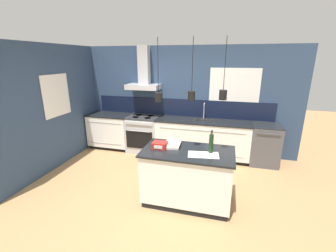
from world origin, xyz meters
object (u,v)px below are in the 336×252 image
Objects in this scene: bottle_on_island at (211,143)px; dishwasher at (264,144)px; oven_range at (144,134)px; red_supply_box at (160,145)px; book_stack at (172,144)px.

dishwasher is at bearing 59.87° from bottle_on_island.
oven_range is 1.00× the size of dishwasher.
bottle_on_island reaches higher than dishwasher.
bottle_on_island is 1.60× the size of red_supply_box.
book_stack is at bearing 40.67° from red_supply_box.
oven_range is at bearing 118.36° from red_supply_box.
oven_range is 2.14m from book_stack.
red_supply_box is (-1.88, -1.87, 0.51)m from dishwasher.
book_stack is (-0.64, 0.12, -0.13)m from bottle_on_island.
book_stack is at bearing -134.81° from dishwasher.
oven_range is 4.00× the size of red_supply_box.
dishwasher is at bearing 0.08° from oven_range.
bottle_on_island reaches higher than book_stack.
book_stack is 0.23m from red_supply_box.
bottle_on_island reaches higher than red_supply_box.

